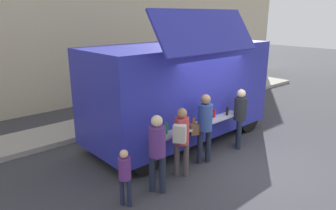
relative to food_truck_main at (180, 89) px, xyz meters
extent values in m
plane|color=#38383D|center=(0.08, -2.30, -1.54)|extent=(60.00, 60.00, 0.00)
cube|color=#9E998E|center=(-4.00, 2.62, -1.46)|extent=(28.00, 1.60, 0.15)
cube|color=#2B2EA7|center=(0.00, 0.02, 0.02)|extent=(5.54, 2.32, 2.51)
cube|color=#2B2EA7|center=(-0.53, -1.42, 1.69)|extent=(3.04, 0.72, 0.97)
cube|color=black|center=(-0.54, -1.05, 0.32)|extent=(2.88, 0.14, 1.13)
cube|color=#B7B7BC|center=(-0.54, -1.26, -0.60)|extent=(3.03, 0.40, 0.05)
cylinder|color=green|center=(-1.61, -1.24, -0.45)|extent=(0.08, 0.08, 0.26)
cylinder|color=orange|center=(-1.18, -1.28, -0.45)|extent=(0.07, 0.07, 0.25)
cylinder|color=orange|center=(-0.75, -1.28, -0.48)|extent=(0.07, 0.07, 0.19)
cylinder|color=yellow|center=(-0.31, -1.21, -0.46)|extent=(0.07, 0.07, 0.23)
cylinder|color=red|center=(0.12, -1.19, -0.47)|extent=(0.07, 0.07, 0.21)
cylinder|color=black|center=(0.53, -1.30, -0.47)|extent=(0.07, 0.07, 0.23)
cube|color=black|center=(2.70, 0.06, 0.47)|extent=(0.11, 1.91, 1.10)
cylinder|color=black|center=(2.03, 1.02, -1.09)|extent=(0.90, 0.28, 0.90)
cylinder|color=black|center=(2.06, -0.92, -1.09)|extent=(0.90, 0.28, 0.90)
cylinder|color=black|center=(-2.07, 0.96, -1.09)|extent=(0.90, 0.28, 0.90)
cylinder|color=black|center=(-2.04, -0.98, -1.09)|extent=(0.90, 0.28, 0.90)
cylinder|color=#2B5C39|center=(3.53, 2.32, -1.10)|extent=(0.60, 0.60, 0.88)
cylinder|color=#1D2437|center=(-0.70, -1.46, -1.10)|extent=(0.14, 0.14, 0.87)
cylinder|color=#1D2437|center=(-0.48, -1.54, -1.10)|extent=(0.14, 0.14, 0.87)
cylinder|color=#2E4890|center=(-0.59, -1.50, -0.34)|extent=(0.36, 0.36, 0.66)
sphere|color=#967050|center=(-0.59, -1.50, 0.11)|extent=(0.24, 0.24, 0.24)
cube|color=brown|center=(-0.86, -1.40, -0.62)|extent=(0.25, 0.21, 0.25)
cylinder|color=#4D4343|center=(-1.54, -1.52, -1.14)|extent=(0.13, 0.13, 0.80)
cylinder|color=#4D4343|center=(-1.41, -1.69, -1.14)|extent=(0.13, 0.13, 0.80)
cylinder|color=#B83A3E|center=(-1.47, -1.61, -0.44)|extent=(0.33, 0.33, 0.60)
sphere|color=#9C754E|center=(-1.47, -1.61, -0.02)|extent=(0.22, 0.22, 0.22)
cube|color=beige|center=(-1.68, -1.76, -0.41)|extent=(0.30, 0.32, 0.39)
cylinder|color=#1E2436|center=(-2.39, -1.69, -1.12)|extent=(0.13, 0.13, 0.83)
cylinder|color=#1E2436|center=(-2.27, -1.88, -1.12)|extent=(0.13, 0.13, 0.83)
cylinder|color=#552D76|center=(-2.33, -1.78, -0.39)|extent=(0.34, 0.34, 0.63)
sphere|color=beige|center=(-2.33, -1.78, 0.04)|extent=(0.23, 0.23, 0.23)
cylinder|color=#1D2336|center=(0.73, -1.58, -1.13)|extent=(0.13, 0.13, 0.82)
cylinder|color=#1D2336|center=(0.90, -1.44, -1.13)|extent=(0.13, 0.13, 0.82)
cylinder|color=#222429|center=(0.82, -1.51, -0.40)|extent=(0.34, 0.34, 0.62)
sphere|color=beige|center=(0.82, -1.51, 0.02)|extent=(0.23, 0.23, 0.23)
cylinder|color=#1D223B|center=(-3.14, -1.69, -1.25)|extent=(0.09, 0.09, 0.58)
cylinder|color=#1D223B|center=(-3.06, -1.82, -1.25)|extent=(0.09, 0.09, 0.58)
cylinder|color=#5C2B76|center=(-3.10, -1.75, -0.74)|extent=(0.24, 0.24, 0.44)
sphere|color=#E1AB88|center=(-3.10, -1.75, -0.44)|extent=(0.16, 0.16, 0.16)
camera|label=1|loc=(-5.94, -6.24, 2.04)|focal=33.00mm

